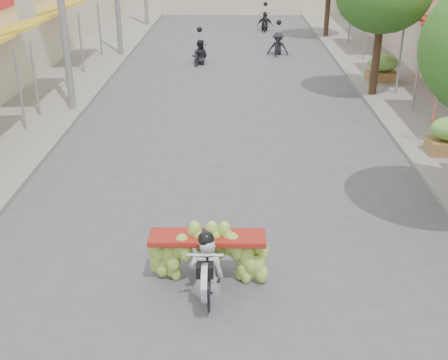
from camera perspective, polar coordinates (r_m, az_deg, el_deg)
ground at (r=8.91m, az=-0.48°, el=-17.08°), size 120.00×120.00×0.00m
sidewalk_left at (r=23.57m, az=-16.98°, el=9.05°), size 4.00×60.00×0.12m
sidewalk_right at (r=23.45m, az=18.11°, el=8.83°), size 4.00×60.00×0.12m
produce_crate_far at (r=24.02m, az=15.81°, el=11.08°), size 1.20×0.88×1.16m
banana_motorbike at (r=9.86m, az=-1.74°, el=-7.48°), size 2.20×1.89×2.08m
market_umbrella at (r=16.46m, az=21.31°, el=10.61°), size 2.10×2.10×1.65m
pedestrian at (r=24.58m, az=15.26°, el=12.18°), size 1.01×0.77×1.81m
bg_motorbike_a at (r=26.60m, az=-2.48°, el=13.28°), size 0.93×1.65×1.95m
bg_motorbike_b at (r=28.66m, az=5.53°, el=14.18°), size 1.14×1.82×1.95m
bg_motorbike_c at (r=35.57m, az=4.20°, el=16.11°), size 1.00×1.83×1.95m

